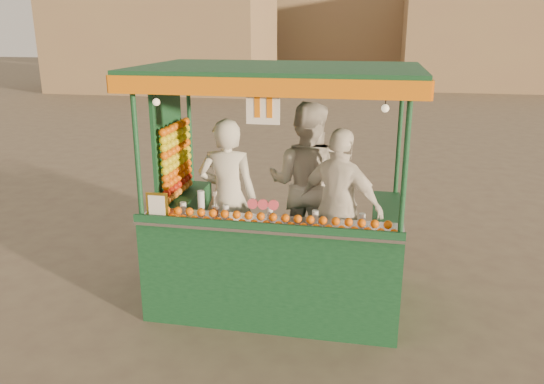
% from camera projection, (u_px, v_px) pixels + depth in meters
% --- Properties ---
extents(ground, '(90.00, 90.00, 0.00)m').
position_uv_depth(ground, '(254.00, 290.00, 6.33)').
color(ground, brown).
rests_on(ground, ground).
extents(building_left, '(10.00, 6.00, 6.00)m').
position_uv_depth(building_left, '(164.00, 26.00, 25.83)').
color(building_left, olive).
rests_on(building_left, ground).
extents(building_right, '(9.00, 6.00, 5.00)m').
position_uv_depth(building_right, '(495.00, 37.00, 26.80)').
color(building_right, olive).
rests_on(building_right, ground).
extents(building_center, '(14.00, 7.00, 7.00)m').
position_uv_depth(building_center, '(328.00, 18.00, 33.78)').
color(building_center, olive).
rests_on(building_center, ground).
extents(juice_cart, '(2.87, 1.86, 2.61)m').
position_uv_depth(juice_cart, '(270.00, 232.00, 5.82)').
color(juice_cart, '#0F371E').
rests_on(juice_cart, ground).
extents(vendor_left, '(0.67, 0.47, 1.76)m').
position_uv_depth(vendor_left, '(228.00, 198.00, 5.87)').
color(vendor_left, beige).
rests_on(vendor_left, ground).
extents(vendor_middle, '(1.00, 0.82, 1.89)m').
position_uv_depth(vendor_middle, '(306.00, 183.00, 6.19)').
color(vendor_middle, beige).
rests_on(vendor_middle, ground).
extents(vendor_right, '(1.07, 0.79, 1.69)m').
position_uv_depth(vendor_right, '(340.00, 207.00, 5.69)').
color(vendor_right, white).
rests_on(vendor_right, ground).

